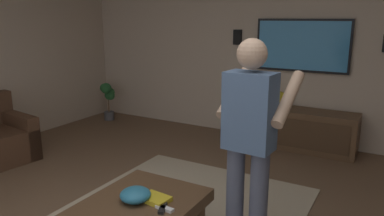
% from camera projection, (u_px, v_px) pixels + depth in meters
% --- Properties ---
extents(wall_back_tv, '(0.10, 7.00, 2.77)m').
position_uv_depth(wall_back_tv, '(286.00, 45.00, 5.32)').
color(wall_back_tv, '#BCA893').
rests_on(wall_back_tv, ground).
extents(coffee_table, '(1.00, 0.80, 0.40)m').
position_uv_depth(coffee_table, '(139.00, 215.00, 2.88)').
color(coffee_table, '#513823').
rests_on(coffee_table, ground).
extents(media_console, '(0.45, 1.70, 0.55)m').
position_uv_depth(media_console, '(292.00, 128.00, 5.18)').
color(media_console, '#513823').
rests_on(media_console, ground).
extents(tv, '(0.05, 1.28, 0.72)m').
position_uv_depth(tv, '(302.00, 46.00, 5.12)').
color(tv, black).
extents(person_standing, '(0.56, 0.56, 1.64)m').
position_uv_depth(person_standing, '(250.00, 134.00, 2.78)').
color(person_standing, '#4C5166').
rests_on(person_standing, ground).
extents(potted_plant_short, '(0.31, 0.26, 0.67)m').
position_uv_depth(potted_plant_short, '(108.00, 96.00, 6.55)').
color(potted_plant_short, '#4C4C51').
rests_on(potted_plant_short, ground).
extents(bowl, '(0.24, 0.24, 0.11)m').
position_uv_depth(bowl, '(135.00, 195.00, 2.86)').
color(bowl, teal).
rests_on(bowl, coffee_table).
extents(remote_white, '(0.06, 0.15, 0.02)m').
position_uv_depth(remote_white, '(165.00, 208.00, 2.74)').
color(remote_white, white).
rests_on(remote_white, coffee_table).
extents(remote_black, '(0.16, 0.10, 0.02)m').
position_uv_depth(remote_black, '(163.00, 208.00, 2.75)').
color(remote_black, black).
rests_on(remote_black, coffee_table).
extents(remote_grey, '(0.10, 0.16, 0.02)m').
position_uv_depth(remote_grey, '(134.00, 197.00, 2.91)').
color(remote_grey, slate).
rests_on(remote_grey, coffee_table).
extents(book, '(0.18, 0.23, 0.04)m').
position_uv_depth(book, '(155.00, 199.00, 2.87)').
color(book, gold).
rests_on(book, coffee_table).
extents(vase_round, '(0.22, 0.22, 0.22)m').
position_uv_depth(vase_round, '(279.00, 99.00, 5.24)').
color(vase_round, gold).
rests_on(vase_round, media_console).
extents(wall_speaker_right, '(0.06, 0.12, 0.22)m').
position_uv_depth(wall_speaker_right, '(238.00, 37.00, 5.57)').
color(wall_speaker_right, black).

